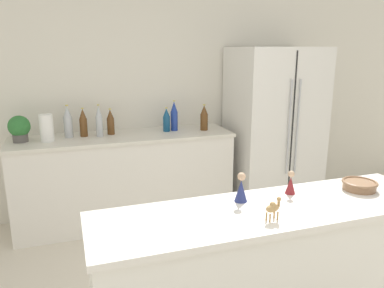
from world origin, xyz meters
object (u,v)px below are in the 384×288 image
object	(u,v)px
back_bottle_6	(111,122)
back_bottle_1	(166,120)
wise_man_figurine_crimson	(241,189)
back_bottle_5	(99,121)
potted_plant	(19,128)
fruit_bowl	(359,185)
back_bottle_0	(204,118)
wise_man_figurine_blue	(291,184)
back_bottle_2	(174,116)
camel_figurine	(273,207)
back_bottle_4	(83,123)
refrigerator	(273,129)
back_bottle_3	(68,122)
paper_towel_roll	(47,128)

from	to	relation	value
back_bottle_6	back_bottle_1	bearing A→B (deg)	-4.28
wise_man_figurine_crimson	back_bottle_5	bearing A→B (deg)	106.69
potted_plant	back_bottle_1	xyz separation A→B (m)	(1.41, 0.01, -0.01)
back_bottle_1	fruit_bowl	bearing A→B (deg)	-72.21
back_bottle_5	back_bottle_0	bearing A→B (deg)	-2.14
back_bottle_0	wise_man_figurine_blue	bearing A→B (deg)	-95.17
back_bottle_5	back_bottle_6	xyz separation A→B (m)	(0.12, 0.07, -0.03)
back_bottle_2	wise_man_figurine_blue	size ratio (longest dim) A/B	2.28
back_bottle_1	back_bottle_2	world-z (taller)	back_bottle_2
wise_man_figurine_blue	wise_man_figurine_crimson	size ratio (longest dim) A/B	0.83
potted_plant	camel_figurine	bearing A→B (deg)	-58.77
back_bottle_0	potted_plant	bearing A→B (deg)	178.39
back_bottle_2	back_bottle_4	xyz separation A→B (m)	(-0.93, 0.01, -0.02)
refrigerator	back_bottle_4	bearing A→B (deg)	175.72
back_bottle_6	potted_plant	bearing A→B (deg)	-176.14
back_bottle_5	camel_figurine	distance (m)	2.31
back_bottle_6	wise_man_figurine_blue	bearing A→B (deg)	-68.42
back_bottle_6	back_bottle_3	bearing A→B (deg)	-179.07
potted_plant	back_bottle_6	world-z (taller)	back_bottle_6
paper_towel_roll	wise_man_figurine_blue	bearing A→B (deg)	-53.60
refrigerator	back_bottle_3	xyz separation A→B (m)	(-2.19, 0.16, 0.18)
back_bottle_4	wise_man_figurine_blue	xyz separation A→B (m)	(1.06, -2.00, -0.06)
back_bottle_1	back_bottle_6	bearing A→B (deg)	175.72
refrigerator	camel_figurine	bearing A→B (deg)	-120.78
back_bottle_2	paper_towel_roll	bearing A→B (deg)	-175.68
refrigerator	back_bottle_2	xyz separation A→B (m)	(-1.12, 0.14, 0.18)
back_bottle_0	wise_man_figurine_blue	distance (m)	1.91
refrigerator	back_bottle_1	world-z (taller)	refrigerator
potted_plant	camel_figurine	distance (m)	2.61
back_bottle_6	wise_man_figurine_crimson	xyz separation A→B (m)	(0.47, -2.02, -0.04)
back_bottle_0	fruit_bowl	size ratio (longest dim) A/B	1.33
back_bottle_3	back_bottle_6	xyz separation A→B (m)	(0.41, 0.01, -0.03)
wise_man_figurine_crimson	camel_figurine	bearing A→B (deg)	-80.30
back_bottle_3	wise_man_figurine_blue	size ratio (longest dim) A/B	2.29
potted_plant	wise_man_figurine_crimson	size ratio (longest dim) A/B	1.47
back_bottle_3	fruit_bowl	xyz separation A→B (m)	(1.63, -2.08, -0.11)
back_bottle_2	wise_man_figurine_crimson	size ratio (longest dim) A/B	1.90
paper_towel_roll	back_bottle_0	xyz separation A→B (m)	(1.57, 0.01, 0.00)
refrigerator	back_bottle_5	size ratio (longest dim) A/B	5.61
fruit_bowl	camel_figurine	world-z (taller)	camel_figurine
back_bottle_1	wise_man_figurine_crimson	bearing A→B (deg)	-92.95
back_bottle_5	refrigerator	bearing A→B (deg)	-2.95
back_bottle_1	fruit_bowl	size ratio (longest dim) A/B	1.22
camel_figurine	potted_plant	bearing A→B (deg)	121.23
back_bottle_3	wise_man_figurine_blue	world-z (taller)	back_bottle_3
fruit_bowl	refrigerator	bearing A→B (deg)	73.99
back_bottle_1	camel_figurine	world-z (taller)	back_bottle_1
potted_plant	back_bottle_1	world-z (taller)	back_bottle_1
paper_towel_roll	back_bottle_4	bearing A→B (deg)	17.70
refrigerator	back_bottle_6	bearing A→B (deg)	174.72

